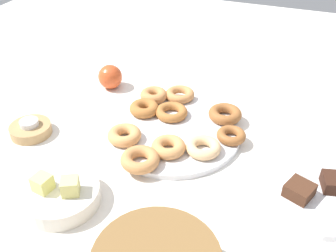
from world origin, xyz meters
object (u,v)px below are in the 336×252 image
donut_1 (180,94)px  donut_4 (203,147)px  melon_chunk_right (42,183)px  donut_3 (140,159)px  candle_holder (31,129)px  donut_0 (172,112)px  brownie_far (299,190)px  melon_chunk_left (70,186)px  brownie_near (335,183)px  donut_2 (225,114)px  apple (110,77)px  donut_7 (168,147)px  donut_9 (154,95)px  donut_8 (231,135)px  donut_plate (172,131)px  cake_plate (314,192)px  fruit_bowl (61,195)px  donut_6 (144,108)px  tealight (29,123)px

donut_1 → donut_4: (-0.14, 0.22, 0.00)m
melon_chunk_right → donut_3: bearing=-130.4°
donut_3 → candle_holder: size_ratio=0.85×
donut_0 → brownie_far: (-0.37, 0.19, 0.00)m
donut_1 → melon_chunk_left: 0.49m
brownie_near → donut_2: bearing=-32.1°
donut_0 → donut_2: bearing=-163.6°
candle_holder → apple: apple is taller
donut_3 → melon_chunk_right: bearing=49.6°
candle_holder → donut_3: bearing=175.8°
brownie_far → melon_chunk_right: size_ratio=1.51×
donut_4 → donut_7: (0.08, 0.03, 0.00)m
donut_9 → brownie_near: (-0.52, 0.21, 0.00)m
donut_4 → donut_8: 0.09m
donut_8 → donut_2: bearing=-66.6°
donut_plate → donut_3: (0.02, 0.16, 0.02)m
cake_plate → melon_chunk_right: bearing=23.2°
fruit_bowl → melon_chunk_right: (0.03, 0.01, 0.04)m
donut_4 → donut_2: bearing=-95.0°
donut_9 → brownie_near: bearing=158.4°
donut_4 → melon_chunk_right: melon_chunk_right is taller
donut_1 → donut_plate: bearing=102.0°
cake_plate → donut_4: bearing=-8.2°
donut_4 → candle_holder: bearing=9.2°
donut_plate → donut_6: donut_6 is taller
donut_7 → donut_4: bearing=-159.3°
donut_6 → fruit_bowl: donut_6 is taller
donut_8 → brownie_near: size_ratio=1.41×
donut_6 → fruit_bowl: bearing=84.6°
tealight → brownie_far: bearing=-179.7°
donut_plate → donut_8: donut_8 is taller
donut_8 → cake_plate: bearing=152.1°
melon_chunk_left → melon_chunk_right: (0.06, 0.01, 0.00)m
candle_holder → melon_chunk_left: bearing=143.8°
tealight → donut_3: bearing=175.8°
donut_0 → donut_6: (0.08, 0.01, 0.00)m
tealight → cake_plate: bearing=-177.2°
donut_9 → fruit_bowl: size_ratio=0.48×
donut_0 → melon_chunk_right: 0.42m
fruit_bowl → apple: apple is taller
tealight → melon_chunk_left: melon_chunk_left is taller
donut_1 → donut_2: bearing=159.6°
donut_1 → donut_7: 0.26m
donut_plate → donut_7: 0.10m
donut_4 → cake_plate: size_ratio=0.34×
donut_7 → melon_chunk_left: melon_chunk_left is taller
candle_holder → melon_chunk_right: 0.28m
donut_8 → brownie_far: (-0.18, 0.15, 0.00)m
donut_plate → donut_2: size_ratio=3.96×
candle_holder → donut_9: bearing=-134.0°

